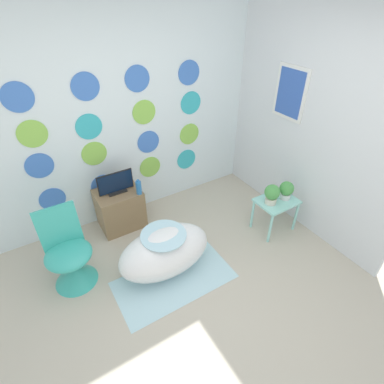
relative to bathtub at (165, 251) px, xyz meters
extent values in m
plane|color=#BCB29E|center=(0.07, -0.78, -0.26)|extent=(12.00, 12.00, 0.00)
cube|color=white|center=(0.07, 1.21, 1.04)|extent=(4.55, 0.04, 2.60)
cylinder|color=#3F72CC|center=(-0.84, 1.19, 0.26)|extent=(0.29, 0.01, 0.29)
cylinder|color=#3F72CC|center=(-0.24, 1.19, 0.25)|extent=(0.29, 0.01, 0.29)
cylinder|color=#8CCC4C|center=(0.41, 1.19, 0.31)|extent=(0.29, 0.01, 0.29)
cylinder|color=#33B2BF|center=(0.97, 1.19, 0.26)|extent=(0.29, 0.01, 0.29)
cylinder|color=#3F72CC|center=(-0.85, 1.19, 0.71)|extent=(0.29, 0.01, 0.29)
cylinder|color=#8CCC4C|center=(-0.27, 1.19, 0.70)|extent=(0.29, 0.01, 0.29)
cylinder|color=#3F72CC|center=(0.42, 1.19, 0.67)|extent=(0.29, 0.01, 0.29)
cylinder|color=#8CCC4C|center=(1.02, 1.19, 0.64)|extent=(0.29, 0.01, 0.29)
cylinder|color=#8CCC4C|center=(-0.82, 1.19, 1.07)|extent=(0.29, 0.01, 0.29)
cylinder|color=#33B2BF|center=(-0.26, 1.19, 1.03)|extent=(0.29, 0.01, 0.29)
cylinder|color=#8CCC4C|center=(0.40, 1.19, 1.06)|extent=(0.29, 0.01, 0.29)
cylinder|color=#33B2BF|center=(1.05, 1.19, 1.06)|extent=(0.29, 0.01, 0.29)
cylinder|color=#3F72CC|center=(-0.84, 1.19, 1.45)|extent=(0.29, 0.01, 0.29)
cylinder|color=#3F72CC|center=(-0.21, 1.19, 1.45)|extent=(0.29, 0.01, 0.29)
cylinder|color=#3F72CC|center=(0.36, 1.19, 1.45)|extent=(0.29, 0.01, 0.29)
cylinder|color=#3F72CC|center=(1.02, 1.19, 1.43)|extent=(0.29, 0.01, 0.29)
cube|color=silver|center=(1.87, 0.21, 1.04)|extent=(0.04, 2.97, 2.60)
cube|color=white|center=(1.84, 0.30, 1.29)|extent=(0.02, 0.44, 0.60)
cube|color=#3359B2|center=(1.83, 0.30, 1.29)|extent=(0.01, 0.36, 0.52)
cube|color=silver|center=(0.00, -0.19, -0.26)|extent=(1.23, 0.65, 0.01)
ellipsoid|color=white|center=(0.00, 0.00, 0.00)|extent=(1.01, 0.57, 0.52)
cylinder|color=#B2DBEA|center=(0.00, 0.00, 0.24)|extent=(0.47, 0.47, 0.01)
cone|color=#38B2A3|center=(-0.88, 0.34, -0.15)|extent=(0.44, 0.44, 0.21)
ellipsoid|color=#38B2A3|center=(-0.88, 0.34, 0.13)|extent=(0.46, 0.46, 0.16)
cube|color=#38B2A3|center=(-0.88, 0.52, 0.36)|extent=(0.39, 0.10, 0.46)
cube|color=#8E704C|center=(-0.14, 0.95, 0.00)|extent=(0.53, 0.43, 0.51)
cube|color=white|center=(-0.14, 0.74, 0.09)|extent=(0.45, 0.01, 0.14)
cube|color=black|center=(-0.14, 0.95, 0.26)|extent=(0.22, 0.12, 0.02)
cube|color=black|center=(-0.14, 0.95, 0.39)|extent=(0.43, 0.01, 0.26)
cube|color=#0F1E38|center=(-0.14, 0.94, 0.39)|extent=(0.41, 0.01, 0.24)
cylinder|color=#2D72B7|center=(0.08, 0.78, 0.33)|extent=(0.07, 0.07, 0.17)
cylinder|color=#2D72B7|center=(0.08, 0.78, 0.43)|extent=(0.04, 0.04, 0.02)
cube|color=#99E0D8|center=(1.46, -0.12, 0.17)|extent=(0.48, 0.37, 0.02)
cylinder|color=#99E0D8|center=(1.25, -0.28, -0.05)|extent=(0.03, 0.03, 0.42)
cylinder|color=#99E0D8|center=(1.68, -0.28, -0.05)|extent=(0.03, 0.03, 0.42)
cylinder|color=#99E0D8|center=(1.25, 0.04, -0.05)|extent=(0.03, 0.03, 0.42)
cylinder|color=#99E0D8|center=(1.68, 0.04, -0.05)|extent=(0.03, 0.03, 0.42)
cylinder|color=beige|center=(1.36, -0.12, 0.22)|extent=(0.13, 0.13, 0.08)
sphere|color=#4C9E4C|center=(1.36, -0.12, 0.34)|extent=(0.18, 0.18, 0.18)
cylinder|color=white|center=(1.57, -0.14, 0.22)|extent=(0.12, 0.12, 0.07)
sphere|color=#4C9E4C|center=(1.57, -0.14, 0.32)|extent=(0.17, 0.17, 0.17)
camera|label=1|loc=(-0.91, -2.04, 2.34)|focal=28.00mm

